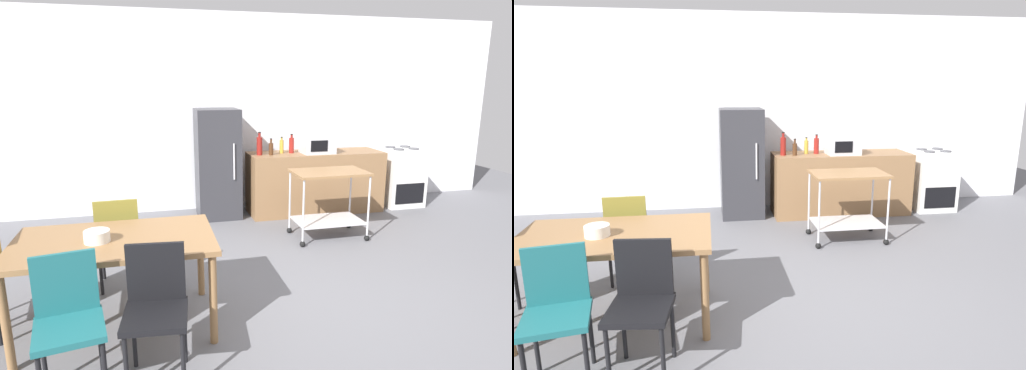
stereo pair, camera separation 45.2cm
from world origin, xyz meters
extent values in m
plane|color=slate|center=(0.00, 0.00, 0.00)|extent=(12.00, 12.00, 0.00)
cube|color=white|center=(0.00, 3.20, 1.45)|extent=(8.40, 0.12, 2.90)
cube|color=olive|center=(0.90, 2.60, 0.45)|extent=(2.00, 0.64, 0.90)
cube|color=olive|center=(-1.78, -0.03, 0.73)|extent=(1.50, 0.90, 0.04)
cylinder|color=olive|center=(-2.47, -0.42, 0.35)|extent=(0.06, 0.06, 0.71)
cylinder|color=olive|center=(-1.09, -0.42, 0.35)|extent=(0.06, 0.06, 0.71)
cylinder|color=olive|center=(-2.47, 0.36, 0.35)|extent=(0.06, 0.06, 0.71)
cylinder|color=olive|center=(-1.09, 0.36, 0.35)|extent=(0.06, 0.06, 0.71)
cube|color=#1E666B|center=(-2.01, -0.79, 0.47)|extent=(0.46, 0.46, 0.04)
cube|color=#1E666B|center=(-2.04, -0.61, 0.69)|extent=(0.38, 0.10, 0.40)
cylinder|color=black|center=(-2.20, -0.65, 0.23)|extent=(0.03, 0.03, 0.45)
cylinder|color=black|center=(-1.87, -0.59, 0.23)|extent=(0.03, 0.03, 0.45)
cube|color=black|center=(-1.50, -0.76, 0.47)|extent=(0.44, 0.44, 0.04)
cube|color=black|center=(-1.49, -0.58, 0.69)|extent=(0.38, 0.07, 0.40)
cylinder|color=black|center=(-1.69, -0.91, 0.23)|extent=(0.03, 0.03, 0.45)
cylinder|color=black|center=(-1.35, -0.94, 0.23)|extent=(0.03, 0.03, 0.45)
cylinder|color=black|center=(-1.66, -0.57, 0.23)|extent=(0.03, 0.03, 0.45)
cylinder|color=black|center=(-1.32, -0.61, 0.23)|extent=(0.03, 0.03, 0.45)
cube|color=olive|center=(-1.81, 0.75, 0.47)|extent=(0.42, 0.42, 0.04)
cube|color=olive|center=(-1.81, 0.57, 0.69)|extent=(0.38, 0.04, 0.40)
cylinder|color=black|center=(-1.65, 0.92, 0.23)|extent=(0.03, 0.03, 0.45)
cylinder|color=black|center=(-1.99, 0.91, 0.23)|extent=(0.03, 0.03, 0.45)
cylinder|color=black|center=(-1.64, 0.58, 0.23)|extent=(0.03, 0.03, 0.45)
cylinder|color=black|center=(-1.98, 0.57, 0.23)|extent=(0.03, 0.03, 0.45)
cylinder|color=black|center=(-2.68, 0.26, 0.23)|extent=(0.03, 0.03, 0.45)
cube|color=white|center=(2.35, 2.62, 0.45)|extent=(0.60, 0.60, 0.90)
cube|color=black|center=(2.35, 2.32, 0.25)|extent=(0.48, 0.01, 0.32)
cylinder|color=#47474C|center=(2.22, 2.50, 0.91)|extent=(0.16, 0.16, 0.02)
cylinder|color=#47474C|center=(2.48, 2.50, 0.91)|extent=(0.16, 0.16, 0.02)
cylinder|color=#47474C|center=(2.22, 2.74, 0.91)|extent=(0.16, 0.16, 0.02)
cylinder|color=#47474C|center=(2.48, 2.74, 0.91)|extent=(0.16, 0.16, 0.02)
cube|color=#333338|center=(-0.55, 2.70, 0.78)|extent=(0.60, 0.60, 1.55)
cylinder|color=silver|center=(-0.37, 2.39, 0.85)|extent=(0.02, 0.02, 0.50)
cube|color=olive|center=(0.64, 1.49, 0.83)|extent=(0.90, 0.56, 0.03)
cube|color=silver|center=(0.64, 1.49, 0.22)|extent=(0.83, 0.52, 0.02)
cylinder|color=silver|center=(0.22, 1.24, 0.45)|extent=(0.02, 0.02, 0.76)
sphere|color=black|center=(0.22, 1.24, 0.04)|extent=(0.07, 0.07, 0.07)
cylinder|color=silver|center=(1.06, 1.24, 0.45)|extent=(0.02, 0.02, 0.76)
sphere|color=black|center=(1.06, 1.24, 0.04)|extent=(0.07, 0.07, 0.07)
cylinder|color=silver|center=(0.22, 1.74, 0.45)|extent=(0.02, 0.02, 0.76)
sphere|color=black|center=(0.22, 1.74, 0.04)|extent=(0.07, 0.07, 0.07)
cylinder|color=silver|center=(1.06, 1.74, 0.45)|extent=(0.02, 0.02, 0.76)
sphere|color=black|center=(1.06, 1.74, 0.04)|extent=(0.07, 0.07, 0.07)
cylinder|color=maroon|center=(0.03, 2.56, 1.03)|extent=(0.08, 0.08, 0.26)
cylinder|color=maroon|center=(0.03, 2.56, 1.19)|extent=(0.04, 0.04, 0.06)
cylinder|color=black|center=(0.03, 2.56, 1.22)|extent=(0.04, 0.04, 0.01)
cylinder|color=#4C2D19|center=(0.19, 2.53, 0.98)|extent=(0.06, 0.06, 0.17)
cylinder|color=#4C2D19|center=(0.19, 2.53, 1.10)|extent=(0.03, 0.03, 0.05)
cylinder|color=black|center=(0.19, 2.53, 1.13)|extent=(0.03, 0.03, 0.01)
cylinder|color=gold|center=(0.38, 2.64, 0.99)|extent=(0.06, 0.06, 0.19)
cylinder|color=gold|center=(0.38, 2.64, 1.11)|extent=(0.03, 0.03, 0.04)
cylinder|color=black|center=(0.38, 2.64, 1.13)|extent=(0.03, 0.03, 0.01)
cylinder|color=maroon|center=(0.53, 2.63, 1.01)|extent=(0.07, 0.07, 0.22)
cylinder|color=maroon|center=(0.53, 2.63, 1.14)|extent=(0.03, 0.03, 0.04)
cylinder|color=black|center=(0.53, 2.63, 1.17)|extent=(0.04, 0.04, 0.01)
cube|color=silver|center=(0.89, 2.52, 1.03)|extent=(0.46, 0.34, 0.26)
cube|color=black|center=(0.85, 2.35, 1.03)|extent=(0.25, 0.01, 0.16)
cylinder|color=white|center=(-1.90, -0.07, 0.79)|extent=(0.19, 0.19, 0.09)
camera|label=1|loc=(-1.48, -3.29, 1.91)|focal=30.15mm
camera|label=2|loc=(-1.04, -3.38, 1.91)|focal=30.15mm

